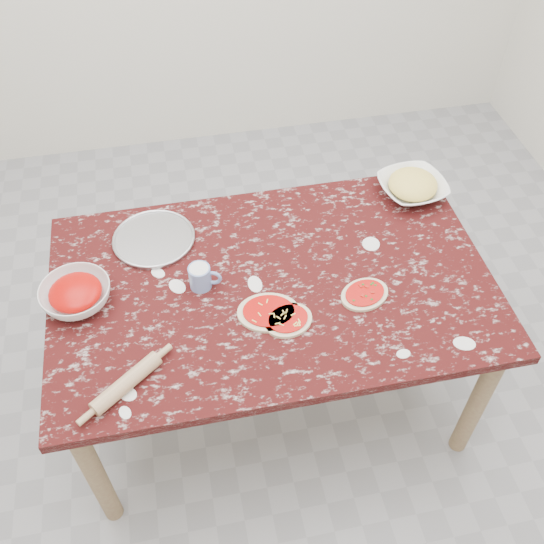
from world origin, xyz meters
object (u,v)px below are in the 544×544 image
Objects in this scene: worktable at (272,296)px; pizza_tray at (154,239)px; cheese_bowl at (412,188)px; rolling_pin at (126,383)px; sauce_bowl at (76,295)px; flour_mug at (201,277)px.

pizza_tray is at bearing 143.81° from worktable.
cheese_bowl reaches higher than rolling_pin.
pizza_tray is 1.07m from cheese_bowl.
sauce_bowl is at bearing -137.72° from pizza_tray.
rolling_pin is at bearing -68.10° from sauce_bowl.
sauce_bowl reaches higher than pizza_tray.
worktable is 0.51m from pizza_tray.
worktable is at bearing -151.65° from cheese_bowl.
worktable is 0.29m from flour_mug.
rolling_pin is at bearing -149.60° from cheese_bowl.
worktable is at bearing 32.84° from rolling_pin.
sauce_bowl reaches higher than rolling_pin.
flour_mug reaches higher than rolling_pin.
flour_mug reaches higher than pizza_tray.
worktable is at bearing -3.33° from sauce_bowl.
sauce_bowl is 0.97× the size of rolling_pin.
worktable is 5.17× the size of pizza_tray.
pizza_tray is 1.15× the size of cheese_bowl.
sauce_bowl is (-0.69, 0.04, 0.12)m from worktable.
flour_mug reaches higher than cheese_bowl.
flour_mug is at bearing -160.26° from cheese_bowl.
rolling_pin is (-0.53, -0.34, 0.11)m from worktable.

